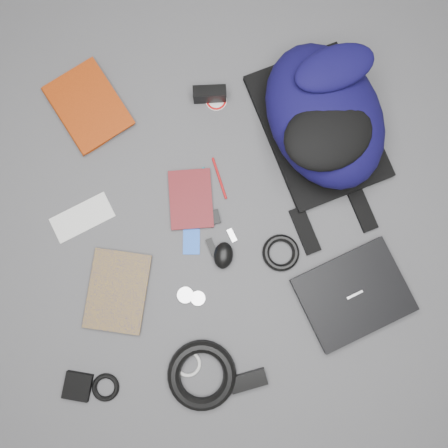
{
  "coord_description": "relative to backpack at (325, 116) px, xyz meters",
  "views": [
    {
      "loc": [
        -0.02,
        -0.16,
        1.4
      ],
      "look_at": [
        0.0,
        0.0,
        0.02
      ],
      "focal_mm": 35.0,
      "sensor_mm": 36.0,
      "label": 1
    }
  ],
  "objects": [
    {
      "name": "ground",
      "position": [
        -0.35,
        -0.28,
        -0.11
      ],
      "size": [
        4.0,
        4.0,
        0.0
      ],
      "primitive_type": "plane",
      "color": "#4F4F51",
      "rests_on": "ground"
    },
    {
      "name": "backpack",
      "position": [
        0.0,
        0.0,
        0.0
      ],
      "size": [
        0.47,
        0.6,
        0.22
      ],
      "primitive_type": null,
      "rotation": [
        0.0,
        0.0,
        0.23
      ],
      "color": "black",
      "rests_on": "ground"
    },
    {
      "name": "laptop",
      "position": [
        0.02,
        -0.55,
        -0.09
      ],
      "size": [
        0.38,
        0.33,
        0.03
      ],
      "primitive_type": "cube",
      "rotation": [
        0.0,
        0.0,
        0.3
      ],
      "color": "black",
      "rests_on": "ground"
    },
    {
      "name": "textbook_red",
      "position": [
        -0.83,
        0.13,
        -0.1
      ],
      "size": [
        0.3,
        0.33,
        0.03
      ],
      "primitive_type": "imported",
      "rotation": [
        0.0,
        0.0,
        0.43
      ],
      "color": "maroon",
      "rests_on": "ground"
    },
    {
      "name": "comic_book",
      "position": [
        -0.8,
        -0.41,
        -0.1
      ],
      "size": [
        0.25,
        0.29,
        0.02
      ],
      "primitive_type": "imported",
      "rotation": [
        0.0,
        0.0,
        -0.28
      ],
      "color": "#BB900D",
      "rests_on": "ground"
    },
    {
      "name": "envelope",
      "position": [
        -0.8,
        -0.19,
        -0.11
      ],
      "size": [
        0.22,
        0.15,
        0.0
      ],
      "primitive_type": "cube",
      "rotation": [
        0.0,
        0.0,
        0.33
      ],
      "color": "silver",
      "rests_on": "ground"
    },
    {
      "name": "dvd_case",
      "position": [
        -0.45,
        -0.18,
        -0.1
      ],
      "size": [
        0.15,
        0.2,
        0.02
      ],
      "primitive_type": "cube",
      "rotation": [
        0.0,
        0.0,
        -0.07
      ],
      "color": "#4B0E11",
      "rests_on": "ground"
    },
    {
      "name": "compact_camera",
      "position": [
        -0.34,
        0.15,
        -0.08
      ],
      "size": [
        0.11,
        0.05,
        0.06
      ],
      "primitive_type": "cube",
      "rotation": [
        0.0,
        0.0,
        -0.1
      ],
      "color": "black",
      "rests_on": "ground"
    },
    {
      "name": "sticker_disc",
      "position": [
        -0.32,
        0.14,
        -0.11
      ],
      "size": [
        0.1,
        0.1,
        0.0
      ],
      "primitive_type": "cylinder",
      "rotation": [
        0.0,
        0.0,
        0.43
      ],
      "color": "silver",
      "rests_on": "ground"
    },
    {
      "name": "pen_teal",
      "position": [
        -0.4,
        -0.16,
        -0.11
      ],
      "size": [
        0.02,
        0.15,
        0.01
      ],
      "primitive_type": "cylinder",
      "rotation": [
        1.57,
        0.0,
        -0.05
      ],
      "color": "#0D6C7B",
      "rests_on": "ground"
    },
    {
      "name": "pen_red",
      "position": [
        -0.34,
        -0.12,
        -0.11
      ],
      "size": [
        0.03,
        0.14,
        0.01
      ],
      "primitive_type": "cylinder",
      "rotation": [
        1.57,
        0.0,
        0.17
      ],
      "color": "#A80C0F",
      "rests_on": "ground"
    },
    {
      "name": "id_badge",
      "position": [
        -0.46,
        -0.32,
        -0.11
      ],
      "size": [
        0.06,
        0.09,
        0.0
      ],
      "primitive_type": "cube",
      "rotation": [
        0.0,
        0.0,
        -0.15
      ],
      "color": "blue",
      "rests_on": "ground"
    },
    {
      "name": "usb_black",
      "position": [
        -0.4,
        -0.34,
        -0.11
      ],
      "size": [
        0.03,
        0.06,
        0.01
      ],
      "primitive_type": "cube",
      "rotation": [
        0.0,
        0.0,
        0.24
      ],
      "color": "black",
      "rests_on": "ground"
    },
    {
      "name": "usb_silver",
      "position": [
        -0.33,
        -0.31,
        -0.11
      ],
      "size": [
        0.03,
        0.05,
        0.01
      ],
      "primitive_type": "cube",
      "rotation": [
        0.0,
        0.0,
        0.31
      ],
      "color": "silver",
      "rests_on": "ground"
    },
    {
      "name": "key_fob",
      "position": [
        -0.38,
        -0.25,
        -0.1
      ],
      "size": [
        0.03,
        0.05,
        0.01
      ],
      "primitive_type": "cube",
      "rotation": [
        0.0,
        0.0,
        0.1
      ],
      "color": "black",
      "rests_on": "ground"
    },
    {
      "name": "mouse",
      "position": [
        -0.37,
        -0.38,
        -0.09
      ],
      "size": [
        0.08,
        0.1,
        0.04
      ],
      "primitive_type": "ellipsoid",
      "rotation": [
        0.0,
        0.0,
        -0.27
      ],
      "color": "black",
      "rests_on": "ground"
    },
    {
      "name": "headphone_left",
      "position": [
        -0.5,
        -0.48,
        -0.1
      ],
      "size": [
        0.06,
        0.06,
        0.01
      ],
      "primitive_type": "cylinder",
      "rotation": [
        0.0,
        0.0,
        0.19
      ],
      "color": "silver",
      "rests_on": "ground"
    },
    {
      "name": "headphone_right",
      "position": [
        -0.47,
        -0.5,
        -0.1
      ],
      "size": [
        0.05,
        0.05,
        0.01
      ],
      "primitive_type": "cylinder",
      "rotation": [
        0.0,
        0.0,
        -0.16
      ],
      "color": "silver",
      "rests_on": "ground"
    },
    {
      "name": "cable_coil",
      "position": [
        -0.19,
        -0.39,
        -0.1
      ],
      "size": [
        0.12,
        0.12,
        0.02
      ],
      "primitive_type": "torus",
      "rotation": [
        0.0,
        0.0,
        0.01
      ],
      "color": "black",
      "rests_on": "ground"
    },
    {
      "name": "power_brick",
      "position": [
        -0.35,
        -0.77,
        -0.1
      ],
      "size": [
        0.12,
        0.06,
        0.03
      ],
      "primitive_type": "cube",
      "rotation": [
        0.0,
        0.0,
        0.13
      ],
      "color": "black",
      "rests_on": "ground"
    },
    {
      "name": "power_cord_coil",
      "position": [
        -0.49,
        -0.73,
        -0.09
      ],
      "size": [
        0.25,
        0.25,
        0.04
      ],
      "primitive_type": "torus",
      "rotation": [
        0.0,
        0.0,
        0.2
      ],
      "color": "black",
      "rests_on": "ground"
    },
    {
      "name": "pouch",
      "position": [
        -0.87,
        -0.71,
        -0.1
      ],
      "size": [
        0.1,
        0.1,
        0.02
      ],
      "primitive_type": "cube",
      "rotation": [
        0.0,
        0.0,
        -0.31
      ],
      "color": "black",
      "rests_on": "ground"
    },
    {
      "name": "earbud_coil",
      "position": [
        -0.79,
        -0.73,
        -0.1
      ],
      "size": [
        0.09,
        0.09,
        0.02
      ],
      "primitive_type": "torus",
      "rotation": [
        0.0,
        0.0,
        -0.07
      ],
      "color": "black",
      "rests_on": "ground"
    },
    {
      "name": "white_cable_coil",
      "position": [
        -0.52,
        -0.69,
        -0.11
      ],
      "size": [
        0.09,
        0.09,
        0.01
      ],
      "primitive_type": "torus",
      "rotation": [
        0.0,
        0.0,
        0.12
      ],
      "color": "silver",
      "rests_on": "ground"
    }
  ]
}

